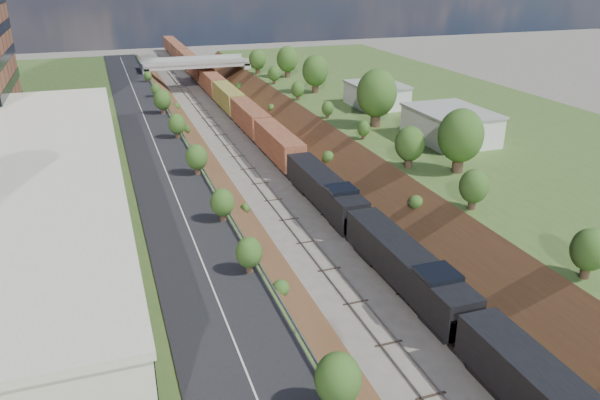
{
  "coord_description": "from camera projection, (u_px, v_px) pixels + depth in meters",
  "views": [
    {
      "loc": [
        -21.81,
        -15.47,
        27.97
      ],
      "look_at": [
        -4.19,
        35.46,
        6.0
      ],
      "focal_mm": 35.0,
      "sensor_mm": 36.0,
      "label": 1
    }
  ],
  "objects": [
    {
      "name": "overpass",
      "position": [
        195.0,
        69.0,
        135.61
      ],
      "size": [
        24.5,
        8.3,
        7.4
      ],
      "color": "gray",
      "rests_on": "ground"
    },
    {
      "name": "rail_left_track",
      "position": [
        254.0,
        175.0,
        82.39
      ],
      "size": [
        1.58,
        180.0,
        0.18
      ],
      "primitive_type": "cube",
      "color": "gray",
      "rests_on": "ground"
    },
    {
      "name": "embankment_left",
      "position": [
        194.0,
        183.0,
        79.88
      ],
      "size": [
        10.0,
        180.0,
        10.0
      ],
      "primitive_type": "cube",
      "rotation": [
        0.0,
        0.79,
        0.0
      ],
      "color": "brown",
      "rests_on": "ground"
    },
    {
      "name": "road",
      "position": [
        158.0,
        151.0,
        76.61
      ],
      "size": [
        8.0,
        180.0,
        0.1
      ],
      "primitive_type": "cube",
      "color": "black",
      "rests_on": "platform_left"
    },
    {
      "name": "white_building_far",
      "position": [
        377.0,
        96.0,
        99.86
      ],
      "size": [
        8.0,
        10.0,
        3.6
      ],
      "primitive_type": "cube",
      "color": "silver",
      "rests_on": "platform_right"
    },
    {
      "name": "rail_right_track",
      "position": [
        289.0,
        171.0,
        83.96
      ],
      "size": [
        1.58,
        180.0,
        0.18
      ],
      "primitive_type": "cube",
      "color": "gray",
      "rests_on": "ground"
    },
    {
      "name": "tree_right_large",
      "position": [
        461.0,
        136.0,
        67.31
      ],
      "size": [
        5.25,
        5.25,
        7.61
      ],
      "color": "#473323",
      "rests_on": "platform_right"
    },
    {
      "name": "embankment_right",
      "position": [
        343.0,
        166.0,
        86.54
      ],
      "size": [
        10.0,
        180.0,
        10.0
      ],
      "primitive_type": "cube",
      "rotation": [
        0.0,
        0.79,
        0.0
      ],
      "color": "brown",
      "rests_on": "ground"
    },
    {
      "name": "commercial_building",
      "position": [
        40.0,
        197.0,
        52.27
      ],
      "size": [
        14.3,
        62.3,
        7.0
      ],
      "color": "brown",
      "rests_on": "platform_left"
    },
    {
      "name": "platform_left",
      "position": [
        16.0,
        184.0,
        72.28
      ],
      "size": [
        44.0,
        180.0,
        5.0
      ],
      "primitive_type": "cube",
      "color": "#3D6027",
      "rests_on": "ground"
    },
    {
      "name": "guardrail",
      "position": [
        189.0,
        144.0,
        77.49
      ],
      "size": [
        0.1,
        171.0,
        0.7
      ],
      "color": "#99999E",
      "rests_on": "platform_left"
    },
    {
      "name": "tree_left_crest",
      "position": [
        270.0,
        276.0,
        41.97
      ],
      "size": [
        2.45,
        2.45,
        3.55
      ],
      "color": "#473323",
      "rests_on": "platform_left"
    },
    {
      "name": "white_building_near",
      "position": [
        450.0,
        126.0,
        80.68
      ],
      "size": [
        9.0,
        12.0,
        4.0
      ],
      "primitive_type": "cube",
      "color": "silver",
      "rests_on": "platform_right"
    },
    {
      "name": "platform_right",
      "position": [
        472.0,
        136.0,
        92.25
      ],
      "size": [
        44.0,
        180.0,
        5.0
      ],
      "primitive_type": "cube",
      "color": "#3D6027",
      "rests_on": "ground"
    },
    {
      "name": "freight_train",
      "position": [
        230.0,
        99.0,
        116.18
      ],
      "size": [
        3.23,
        198.4,
        4.78
      ],
      "color": "black",
      "rests_on": "ground"
    }
  ]
}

